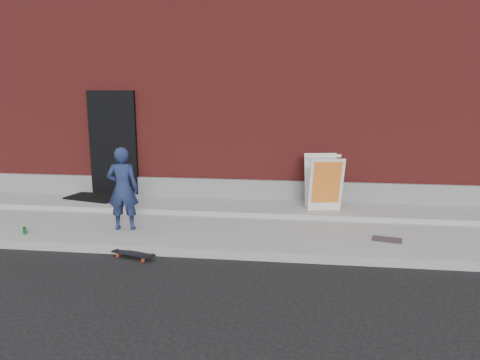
# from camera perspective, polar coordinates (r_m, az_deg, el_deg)

# --- Properties ---
(ground) EXTENTS (80.00, 80.00, 0.00)m
(ground) POSITION_cam_1_polar(r_m,az_deg,el_deg) (7.41, -4.46, -9.52)
(ground) COLOR black
(ground) RESTS_ON ground
(sidewalk) EXTENTS (20.00, 3.00, 0.15)m
(sidewalk) POSITION_cam_1_polar(r_m,az_deg,el_deg) (8.77, -2.46, -5.54)
(sidewalk) COLOR gray
(sidewalk) RESTS_ON ground
(apron) EXTENTS (20.00, 1.20, 0.10)m
(apron) POSITION_cam_1_polar(r_m,az_deg,el_deg) (9.59, -1.55, -3.24)
(apron) COLOR gray
(apron) RESTS_ON sidewalk
(building) EXTENTS (20.00, 8.10, 5.00)m
(building) POSITION_cam_1_polar(r_m,az_deg,el_deg) (13.82, 1.39, 11.00)
(building) COLOR maroon
(building) RESTS_ON ground
(child) EXTENTS (0.58, 0.42, 1.46)m
(child) POSITION_cam_1_polar(r_m,az_deg,el_deg) (8.37, -14.10, -1.03)
(child) COLOR #1A254B
(child) RESTS_ON sidewalk
(skateboard) EXTENTS (0.72, 0.39, 0.08)m
(skateboard) POSITION_cam_1_polar(r_m,az_deg,el_deg) (7.57, -12.90, -8.79)
(skateboard) COLOR red
(skateboard) RESTS_ON ground
(pizza_sign) EXTENTS (0.77, 0.86, 1.08)m
(pizza_sign) POSITION_cam_1_polar(r_m,az_deg,el_deg) (9.25, 10.17, -0.24)
(pizza_sign) COLOR silver
(pizza_sign) RESTS_ON apron
(soda_can) EXTENTS (0.08, 0.08, 0.12)m
(soda_can) POSITION_cam_1_polar(r_m,az_deg,el_deg) (8.82, -24.76, -5.63)
(soda_can) COLOR #177732
(soda_can) RESTS_ON sidewalk
(doormat) EXTENTS (1.32, 1.16, 0.03)m
(doormat) POSITION_cam_1_polar(r_m,az_deg,el_deg) (10.65, -16.95, -1.87)
(doormat) COLOR black
(doormat) RESTS_ON apron
(utility_plate) EXTENTS (0.53, 0.40, 0.01)m
(utility_plate) POSITION_cam_1_polar(r_m,az_deg,el_deg) (8.11, 17.48, -6.96)
(utility_plate) COLOR #5B5B60
(utility_plate) RESTS_ON sidewalk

